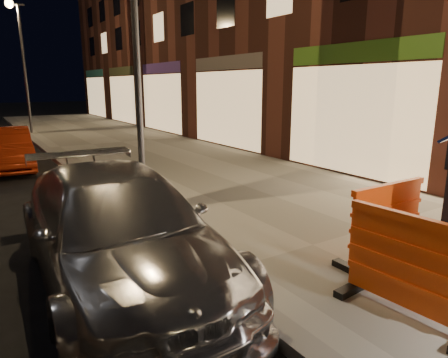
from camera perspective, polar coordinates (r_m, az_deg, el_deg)
ground_plane at (r=5.33m, az=-1.48°, el=-14.84°), size 120.00×120.00×0.00m
sidewalk at (r=7.18m, az=19.61°, el=-7.33°), size 6.00×60.00×0.15m
kerb at (r=5.30m, az=-1.48°, el=-14.12°), size 0.30×60.00×0.15m
barrier_back at (r=5.81m, az=22.15°, el=-5.88°), size 1.42×0.59×1.10m
barrier_kerbside at (r=4.58m, az=24.91°, el=-11.32°), size 0.70×1.46×1.10m
car_silver at (r=5.58m, az=-14.41°, el=-13.91°), size 2.28×5.09×1.45m
car_red at (r=13.77m, az=-28.34°, el=1.22°), size 1.51×3.86×1.25m
street_lamp_mid at (r=7.54m, az=-12.42°, el=17.88°), size 0.12×0.12×6.00m
street_lamp_far at (r=22.19m, az=-26.57°, el=13.66°), size 0.12×0.12×6.00m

